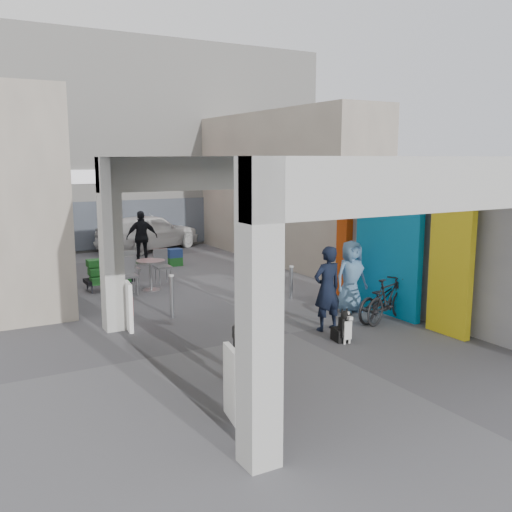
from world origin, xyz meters
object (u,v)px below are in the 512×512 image
cafe_set (143,276)px  white_van (149,232)px  man_with_dog (327,289)px  man_elderly (351,277)px  man_crates (142,237)px  bicycle_rear (388,300)px  border_collie (343,329)px  produce_stand (109,278)px  bicycle_front (382,299)px  man_back_turned (254,326)px

cafe_set → white_van: white_van is taller
man_with_dog → man_elderly: 1.57m
man_crates → bicycle_rear: size_ratio=1.08×
man_crates → white_van: man_crates is taller
border_collie → man_elderly: man_elderly is taller
cafe_set → man_crates: bearing=71.7°
produce_stand → cafe_set: bearing=-21.1°
man_crates → man_with_dog: bearing=105.1°
bicycle_front → white_van: white_van is taller
border_collie → man_with_dog: man_with_dog is taller
cafe_set → man_back_turned: (-0.55, -7.15, 0.56)m
man_back_turned → bicycle_front: bearing=-8.2°
man_with_dog → man_back_turned: man_back_turned is taller
cafe_set → bicycle_rear: bicycle_rear is taller
man_with_dog → bicycle_rear: size_ratio=1.07×
bicycle_rear → white_van: 11.91m
man_back_turned → bicycle_front: man_back_turned is taller
border_collie → white_van: size_ratio=0.16×
man_with_dog → bicycle_front: size_ratio=1.00×
man_crates → produce_stand: bearing=68.3°
man_back_turned → bicycle_front: (4.15, 1.72, -0.45)m
cafe_set → bicycle_rear: bearing=-57.7°
bicycle_front → man_elderly: bearing=-0.2°
man_crates → bicycle_rear: (2.37, -9.29, -0.39)m
man_elderly → white_van: 10.87m
man_with_dog → man_crates: 9.18m
man_with_dog → man_crates: man_crates is taller
white_van → bicycle_rear: bearing=163.6°
bicycle_front → white_van: 11.70m
cafe_set → man_crates: 3.88m
man_with_dog → man_elderly: man_with_dog is taller
produce_stand → bicycle_front: bearing=-51.8°
cafe_set → bicycle_front: bearing=-56.5°
produce_stand → border_collie: produce_stand is taller
border_collie → man_with_dog: (0.19, 0.78, 0.60)m
cafe_set → produce_stand: size_ratio=1.30×
bicycle_rear → border_collie: bearing=92.7°
cafe_set → white_van: (2.29, 6.19, 0.36)m
man_crates → man_back_turned: bearing=90.5°
man_back_turned → man_crates: 10.94m
border_collie → bicycle_front: 1.93m
man_back_turned → cafe_set: bearing=54.8°
cafe_set → man_elderly: 5.74m
border_collie → bicycle_rear: (1.69, 0.63, 0.22)m
cafe_set → border_collie: cafe_set is taller
man_crates → bicycle_rear: 9.60m
man_with_dog → man_crates: bearing=-85.7°
border_collie → bicycle_front: bearing=35.0°
man_back_turned → bicycle_rear: 4.41m
bicycle_front → man_back_turned: bearing=96.9°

